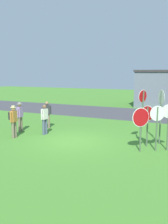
# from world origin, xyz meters

# --- Properties ---
(ground_plane) EXTENTS (80.00, 80.00, 0.00)m
(ground_plane) POSITION_xyz_m (0.00, 0.00, 0.00)
(ground_plane) COLOR #47842D
(street_asphalt) EXTENTS (60.00, 6.40, 0.01)m
(street_asphalt) POSITION_xyz_m (0.00, 9.73, 0.00)
(street_asphalt) COLOR #424247
(street_asphalt) RESTS_ON ground
(stop_sign_low_front) EXTENTS (0.38, 0.64, 2.66)m
(stop_sign_low_front) POSITION_xyz_m (4.03, 1.37, 1.81)
(stop_sign_low_front) COLOR #51664C
(stop_sign_low_front) RESTS_ON ground
(stop_sign_leaning_left) EXTENTS (0.62, 0.07, 2.07)m
(stop_sign_leaning_left) POSITION_xyz_m (4.50, 0.46, 1.38)
(stop_sign_leaning_left) COLOR #51664C
(stop_sign_leaning_left) RESTS_ON ground
(stop_sign_far_back) EXTENTS (0.57, 0.39, 2.03)m
(stop_sign_far_back) POSITION_xyz_m (4.05, 0.14, 1.37)
(stop_sign_far_back) COLOR #51664C
(stop_sign_far_back) RESTS_ON ground
(stop_sign_tallest) EXTENTS (0.63, 0.34, 1.94)m
(stop_sign_tallest) POSITION_xyz_m (3.55, 0.67, 1.31)
(stop_sign_tallest) COLOR #51664C
(stop_sign_tallest) RESTS_ON ground
(stop_sign_center_cluster) EXTENTS (0.30, 0.59, 2.63)m
(stop_sign_center_cluster) POSITION_xyz_m (3.18, 1.22, 1.74)
(stop_sign_center_cluster) COLOR #51664C
(stop_sign_center_cluster) RESTS_ON ground
(stop_sign_nearest) EXTENTS (0.62, 0.64, 1.95)m
(stop_sign_nearest) POSITION_xyz_m (3.42, -0.22, 1.33)
(stop_sign_nearest) COLOR #51664C
(stop_sign_nearest) RESTS_ON ground
(person_in_teal) EXTENTS (0.32, 0.57, 1.74)m
(person_in_teal) POSITION_xyz_m (-3.78, 0.56, 0.98)
(person_in_teal) COLOR #7A6B56
(person_in_teal) RESTS_ON ground
(person_near_signs) EXTENTS (0.41, 0.57, 1.74)m
(person_near_signs) POSITION_xyz_m (-3.17, -0.73, 1.01)
(person_near_signs) COLOR #7A6B56
(person_near_signs) RESTS_ON ground
(person_with_sunhat) EXTENTS (0.46, 0.49, 1.69)m
(person_with_sunhat) POSITION_xyz_m (-2.86, 2.00, 0.98)
(person_with_sunhat) COLOR #7A6B56
(person_with_sunhat) RESTS_ON ground
(person_in_blue) EXTENTS (0.26, 0.57, 1.69)m
(person_in_blue) POSITION_xyz_m (-2.08, 0.58, 0.95)
(person_in_blue) COLOR #4C5670
(person_in_blue) RESTS_ON ground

